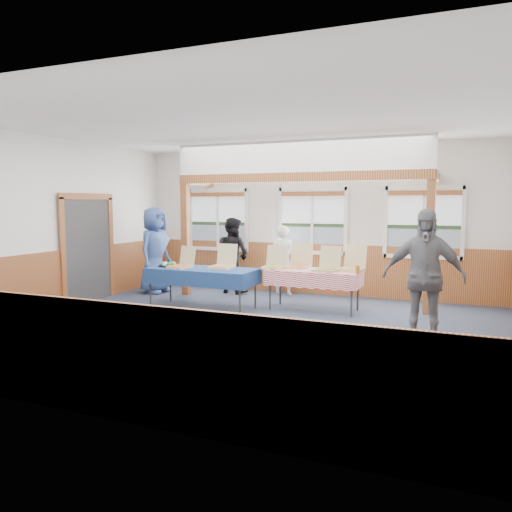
{
  "coord_description": "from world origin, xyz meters",
  "views": [
    {
      "loc": [
        3.05,
        -7.05,
        1.98
      ],
      "look_at": [
        -0.31,
        1.0,
        1.06
      ],
      "focal_mm": 35.0,
      "sensor_mm": 36.0,
      "label": 1
    }
  ],
  "objects": [
    {
      "name": "post_left",
      "position": [
        -2.5,
        2.3,
        1.2
      ],
      "size": [
        0.15,
        0.15,
        2.4
      ],
      "primitive_type": "cube",
      "color": "#5E2814",
      "rests_on": "floor"
    },
    {
      "name": "pizza_box_b",
      "position": [
        -1.14,
        1.36,
        0.82
      ],
      "size": [
        0.42,
        0.51,
        0.45
      ],
      "rotation": [
        0.0,
        0.0,
        0.02
      ],
      "color": "tan",
      "rests_on": "table_left"
    },
    {
      "name": "woman_black",
      "position": [
        -1.66,
        2.88,
        0.84
      ],
      "size": [
        0.95,
        0.82,
        1.67
      ],
      "primitive_type": "imported",
      "rotation": [
        0.0,
        0.0,
        2.89
      ],
      "color": "black",
      "rests_on": "floor"
    },
    {
      "name": "pizza_box_d",
      "position": [
        0.17,
        1.99,
        0.83
      ],
      "size": [
        0.45,
        0.54,
        0.47
      ],
      "rotation": [
        0.0,
        0.0,
        0.05
      ],
      "color": "tan",
      "rests_on": "table_right"
    },
    {
      "name": "pizza_box_a",
      "position": [
        -1.88,
        1.09,
        0.82
      ],
      "size": [
        0.45,
        0.52,
        0.4
      ],
      "rotation": [
        0.0,
        0.0,
        -0.2
      ],
      "color": "tan",
      "rests_on": "table_left"
    },
    {
      "name": "wainscot_front",
      "position": [
        0.0,
        -3.48,
        0.55
      ],
      "size": [
        7.98,
        0.05,
        1.1
      ],
      "primitive_type": "cube",
      "color": "brown",
      "rests_on": "floor"
    },
    {
      "name": "person_grey",
      "position": [
        2.56,
        0.26,
        0.96
      ],
      "size": [
        1.13,
        0.49,
        1.91
      ],
      "primitive_type": "imported",
      "rotation": [
        0.0,
        0.0,
        -0.02
      ],
      "color": "slate",
      "rests_on": "floor"
    },
    {
      "name": "cased_opening",
      "position": [
        -3.96,
        0.9,
        1.05
      ],
      "size": [
        0.06,
        1.3,
        2.1
      ],
      "primitive_type": "cube",
      "color": "#323232",
      "rests_on": "wall_left"
    },
    {
      "name": "window_right",
      "position": [
        2.3,
        3.46,
        1.68
      ],
      "size": [
        1.56,
        0.1,
        1.46
      ],
      "color": "white",
      "rests_on": "wall_back"
    },
    {
      "name": "wall_left",
      "position": [
        -4.0,
        0.0,
        1.6
      ],
      "size": [
        0.0,
        8.0,
        8.0
      ],
      "primitive_type": "plane",
      "rotation": [
        1.57,
        0.0,
        1.57
      ],
      "color": "silver",
      "rests_on": "floor"
    },
    {
      "name": "window_mid",
      "position": [
        0.0,
        3.46,
        1.68
      ],
      "size": [
        1.56,
        0.1,
        1.46
      ],
      "color": "white",
      "rests_on": "wall_back"
    },
    {
      "name": "floor",
      "position": [
        0.0,
        0.0,
        0.0
      ],
      "size": [
        8.0,
        8.0,
        0.0
      ],
      "primitive_type": "plane",
      "color": "#2A3445",
      "rests_on": "ground"
    },
    {
      "name": "pizza_box_c",
      "position": [
        -0.23,
        1.7,
        0.82
      ],
      "size": [
        0.43,
        0.51,
        0.42
      ],
      "rotation": [
        0.0,
        0.0,
        0.09
      ],
      "color": "tan",
      "rests_on": "table_right"
    },
    {
      "name": "table_left",
      "position": [
        -1.49,
        1.2,
        0.71
      ],
      "size": [
        2.17,
        1.21,
        0.76
      ],
      "rotation": [
        0.0,
        0.0,
        0.15
      ],
      "color": "#323232",
      "rests_on": "floor"
    },
    {
      "name": "cross_beam",
      "position": [
        0.0,
        2.3,
        2.49
      ],
      "size": [
        5.15,
        0.18,
        0.18
      ],
      "primitive_type": "cube",
      "color": "#5E2814",
      "rests_on": "post_left"
    },
    {
      "name": "pizza_box_f",
      "position": [
        1.18,
        1.94,
        0.83
      ],
      "size": [
        0.5,
        0.58,
        0.46
      ],
      "rotation": [
        0.0,
        0.0,
        -0.16
      ],
      "color": "tan",
      "rests_on": "table_right"
    },
    {
      "name": "ceiling",
      "position": [
        0.0,
        0.0,
        3.2
      ],
      "size": [
        8.0,
        8.0,
        0.0
      ],
      "primitive_type": "plane",
      "rotation": [
        3.14,
        0.0,
        0.0
      ],
      "color": "white",
      "rests_on": "wall_back"
    },
    {
      "name": "wall_front",
      "position": [
        0.0,
        -3.5,
        1.6
      ],
      "size": [
        8.0,
        0.0,
        8.0
      ],
      "primitive_type": "plane",
      "rotation": [
        -1.57,
        0.0,
        0.0
      ],
      "color": "silver",
      "rests_on": "floor"
    },
    {
      "name": "table_right",
      "position": [
        0.53,
        1.79,
        0.7
      ],
      "size": [
        1.77,
        0.91,
        0.76
      ],
      "rotation": [
        0.0,
        0.0,
        0.09
      ],
      "color": "#323232",
      "rests_on": "floor"
    },
    {
      "name": "pizza_box_e",
      "position": [
        0.78,
        1.72,
        0.82
      ],
      "size": [
        0.46,
        0.54,
        0.45
      ],
      "rotation": [
        0.0,
        0.0,
        -0.11
      ],
      "color": "tan",
      "rests_on": "table_right"
    },
    {
      "name": "wainscot_left",
      "position": [
        -3.98,
        0.0,
        0.55
      ],
      "size": [
        0.05,
        6.98,
        1.1
      ],
      "primitive_type": "cube",
      "color": "brown",
      "rests_on": "floor"
    },
    {
      "name": "post_right",
      "position": [
        2.5,
        2.3,
        1.2
      ],
      "size": [
        0.15,
        0.15,
        2.4
      ],
      "primitive_type": "cube",
      "color": "#5E2814",
      "rests_on": "floor"
    },
    {
      "name": "woman_white",
      "position": [
        -0.54,
        3.1,
        0.75
      ],
      "size": [
        0.56,
        0.38,
        1.51
      ],
      "primitive_type": "imported",
      "rotation": [
        0.0,
        0.0,
        3.11
      ],
      "color": "silver",
      "rests_on": "floor"
    },
    {
      "name": "wainscot_back",
      "position": [
        0.0,
        3.48,
        0.55
      ],
      "size": [
        7.98,
        0.05,
        1.1
      ],
      "primitive_type": "cube",
      "color": "brown",
      "rests_on": "floor"
    },
    {
      "name": "man_blue",
      "position": [
        -3.25,
        2.23,
        0.95
      ],
      "size": [
        0.61,
        0.93,
        1.9
      ],
      "primitive_type": "imported",
      "rotation": [
        0.0,
        0.0,
        1.57
      ],
      "color": "#3A5592",
      "rests_on": "floor"
    },
    {
      "name": "wall_back",
      "position": [
        0.0,
        3.5,
        1.6
      ],
      "size": [
        8.0,
        0.0,
        8.0
      ],
      "primitive_type": "plane",
      "rotation": [
        1.57,
        0.0,
        0.0
      ],
      "color": "silver",
      "rests_on": "floor"
    },
    {
      "name": "veggie_tray",
      "position": [
        -2.24,
        1.2,
        0.79
      ],
      "size": [
        0.39,
        0.39,
        0.09
      ],
      "color": "black",
      "rests_on": "table_left"
    },
    {
      "name": "drink_glass",
      "position": [
        1.38,
        1.54,
        0.83
      ],
      "size": [
        0.07,
        0.07,
        0.15
      ],
      "primitive_type": "cylinder",
      "color": "#A36C1B",
      "rests_on": "table_right"
    },
    {
      "name": "window_left",
      "position": [
        -2.3,
        3.46,
        1.68
      ],
      "size": [
        1.56,
        0.1,
        1.46
      ],
      "color": "white",
      "rests_on": "wall_back"
    }
  ]
}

